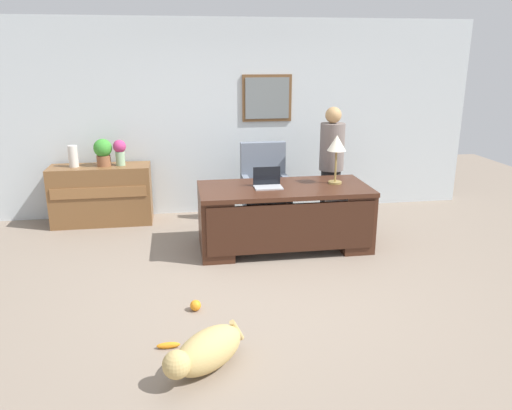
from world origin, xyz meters
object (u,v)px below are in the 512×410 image
Objects in this scene: credenza at (102,195)px; person_standing at (331,166)px; dog_lying at (205,351)px; vase_empty at (73,156)px; armchair at (265,190)px; dog_toy_bone at (168,345)px; desk_lamp at (337,146)px; dog_toy_ball at (196,305)px; vase_with_flowers at (120,151)px; potted_plant at (103,151)px; desk at (284,215)px; laptop at (268,182)px.

credenza is 3.11m from person_standing.
vase_empty is at bearing 112.56° from dog_lying.
armchair is 5.95× the size of dog_toy_bone.
desk_lamp is 5.78× the size of dog_toy_ball.
dog_lying is 2.35× the size of vase_empty.
vase_with_flowers is 0.22m from potted_plant.
person_standing is 3.63m from dog_lying.
vase_empty is (-3.19, 1.20, -0.26)m from desk_lamp.
credenza reaches higher than desk.
armchair reaches higher than dog_toy_ball.
laptop is at bearing 167.42° from desk.
dog_lying is at bearing -110.64° from laptop.
desk reaches higher than dog_toy_ball.
laptop is 1.86m from dog_toy_ball.
person_standing is 4.38× the size of potted_plant.
desk_lamp is at bearing -103.34° from person_standing.
desk_lamp is 3.42m from vase_empty.
credenza is 2.92m from dog_toy_ball.
desk is 0.88m from armchair.
dog_lying is at bearing -115.12° from desk.
dog_lying is 2.58m from laptop.
vase_empty reaches higher than dog_lying.
person_standing reaches higher than dog_toy_bone.
vase_empty is at bearing 159.42° from desk_lamp.
vase_empty reaches higher than desk.
vase_with_flowers is at bearing 155.19° from desk_lamp.
desk is 3.45× the size of desk_lamp.
credenza is 0.83× the size of person_standing.
vase_with_flowers is (-2.59, 1.20, -0.20)m from desk_lamp.
desk is 2.55m from dog_lying.
desk_lamp is (0.63, 0.09, 0.78)m from desk.
vase_with_flowers is 3.44m from dog_toy_bone.
person_standing is at bearing 43.75° from desk.
laptop is 0.94× the size of vase_with_flowers.
desk_lamp reaches higher than dog_toy_ball.
dog_lying is at bearing -67.44° from vase_empty.
desk is 19.93× the size of dog_toy_ball.
dog_toy_bone is at bearing -128.18° from person_standing.
desk is at bearing -30.53° from potted_plant.
armchair is (2.16, -0.42, 0.09)m from credenza.
person_standing is 3.02m from potted_plant.
person_standing is at bearing 48.43° from dog_toy_ball.
vase_with_flowers reaches higher than dog_toy_bone.
person_standing is at bearing -10.15° from potted_plant.
vase_empty is at bearing 180.00° from vase_with_flowers.
armchair reaches higher than credenza.
credenza is at bearing 150.24° from desk.
credenza is at bearing 148.83° from laptop.
dog_toy_ball is (-1.03, -2.25, -0.44)m from armchair.
desk_lamp is 3.06m from potted_plant.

